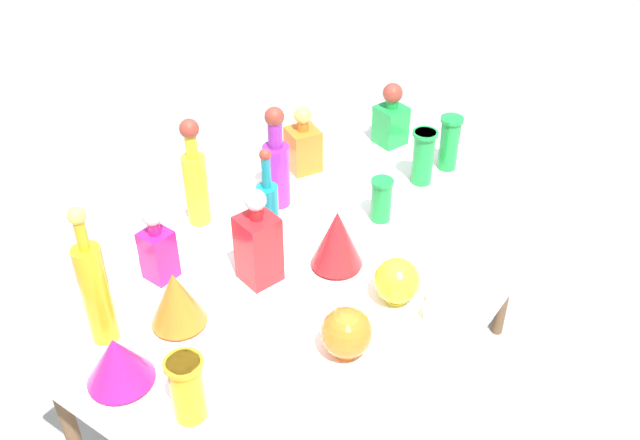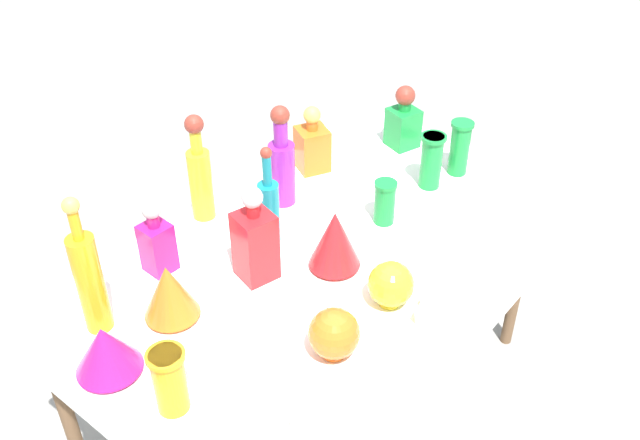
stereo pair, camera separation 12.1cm
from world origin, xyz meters
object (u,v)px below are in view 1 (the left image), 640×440
at_px(tall_bottle_1, 268,210).
at_px(square_decanter_3, 303,145).
at_px(square_decanter_1, 258,244).
at_px(tall_bottle_2, 95,289).
at_px(slender_vase_2, 187,387).
at_px(round_bowl_1, 347,333).
at_px(slender_vase_3, 381,198).
at_px(slender_vase_1, 423,155).
at_px(round_bowl_0, 397,281).
at_px(fluted_vase_1, 176,298).
at_px(fluted_vase_0, 337,238).
at_px(slender_vase_0, 449,141).
at_px(tall_bottle_3, 276,165).
at_px(tall_bottle_0, 195,179).
at_px(square_decanter_2, 158,249).
at_px(square_decanter_0, 391,118).
at_px(fluted_vase_2, 117,360).

distance_m(tall_bottle_1, square_decanter_3, 0.44).
bearing_deg(square_decanter_1, square_decanter_3, 24.08).
relative_size(tall_bottle_2, slender_vase_2, 2.33).
bearing_deg(round_bowl_1, slender_vase_3, 22.67).
height_order(slender_vase_1, round_bowl_1, slender_vase_1).
bearing_deg(round_bowl_0, fluted_vase_1, 133.98).
bearing_deg(square_decanter_3, fluted_vase_1, -167.12).
xyz_separation_m(slender_vase_3, fluted_vase_0, (-0.28, -0.02, 0.02)).
xyz_separation_m(slender_vase_0, slender_vase_2, (-1.33, -0.01, -0.01)).
relative_size(tall_bottle_3, fluted_vase_0, 1.81).
height_order(tall_bottle_0, square_decanter_3, tall_bottle_0).
bearing_deg(square_decanter_2, slender_vase_3, -31.63).
height_order(square_decanter_3, slender_vase_1, square_decanter_3).
height_order(tall_bottle_0, square_decanter_2, tall_bottle_0).
bearing_deg(tall_bottle_3, slender_vase_2, -155.54).
distance_m(tall_bottle_3, round_bowl_1, 0.71).
xyz_separation_m(square_decanter_3, slender_vase_1, (0.17, -0.38, 0.01)).
distance_m(tall_bottle_3, square_decanter_3, 0.23).
distance_m(tall_bottle_0, square_decanter_1, 0.35).
xyz_separation_m(tall_bottle_1, round_bowl_0, (-0.01, -0.45, -0.05)).
bearing_deg(round_bowl_1, tall_bottle_2, 119.66).
xyz_separation_m(tall_bottle_3, square_decanter_0, (0.56, -0.10, -0.04)).
bearing_deg(slender_vase_2, tall_bottle_3, 24.46).
relative_size(tall_bottle_0, fluted_vase_2, 2.20).
bearing_deg(fluted_vase_0, square_decanter_0, 18.59).
height_order(square_decanter_1, fluted_vase_1, square_decanter_1).
height_order(square_decanter_1, fluted_vase_0, square_decanter_1).
distance_m(square_decanter_1, fluted_vase_0, 0.23).
relative_size(square_decanter_2, slender_vase_3, 1.64).
bearing_deg(slender_vase_0, slender_vase_1, 167.22).
bearing_deg(square_decanter_2, tall_bottle_3, -5.52).
height_order(tall_bottle_1, tall_bottle_2, tall_bottle_2).
distance_m(slender_vase_2, round_bowl_0, 0.65).
bearing_deg(slender_vase_2, tall_bottle_2, 80.95).
relative_size(tall_bottle_1, round_bowl_1, 2.36).
relative_size(square_decanter_1, fluted_vase_2, 1.83).
distance_m(tall_bottle_0, fluted_vase_1, 0.47).
xyz_separation_m(square_decanter_2, round_bowl_1, (0.05, -0.61, -0.03)).
bearing_deg(round_bowl_0, slender_vase_2, 162.46).
height_order(tall_bottle_1, square_decanter_3, tall_bottle_1).
bearing_deg(round_bowl_0, fluted_vase_2, 147.96).
relative_size(square_decanter_3, fluted_vase_0, 1.25).
bearing_deg(slender_vase_3, square_decanter_3, 74.89).
height_order(tall_bottle_2, tall_bottle_3, tall_bottle_2).
bearing_deg(fluted_vase_2, tall_bottle_1, 4.30).
xyz_separation_m(tall_bottle_2, slender_vase_2, (-0.06, -0.36, -0.07)).
bearing_deg(slender_vase_3, tall_bottle_3, 109.79).
bearing_deg(round_bowl_1, square_decanter_1, 74.10).
bearing_deg(fluted_vase_1, fluted_vase_2, -173.49).
bearing_deg(slender_vase_1, tall_bottle_1, 159.10).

